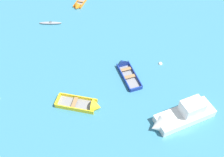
% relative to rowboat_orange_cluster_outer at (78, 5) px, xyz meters
% --- Properties ---
extents(rowboat_orange_cluster_outer, '(2.14, 3.37, 1.01)m').
position_rel_rowboat_orange_cluster_outer_xyz_m(rowboat_orange_cluster_outer, '(0.00, 0.00, 0.00)').
color(rowboat_orange_cluster_outer, gray).
rests_on(rowboat_orange_cluster_outer, ground_plane).
extents(rowboat_yellow_near_camera, '(4.57, 2.63, 1.37)m').
position_rel_rowboat_orange_cluster_outer_xyz_m(rowboat_yellow_near_camera, '(1.04, -17.56, 0.08)').
color(rowboat_yellow_near_camera, gray).
rests_on(rowboat_yellow_near_camera, ground_plane).
extents(rowboat_deep_blue_outer_right, '(2.41, 4.65, 1.26)m').
position_rel_rowboat_orange_cluster_outer_xyz_m(rowboat_deep_blue_outer_right, '(5.12, -12.87, 0.06)').
color(rowboat_deep_blue_outer_right, gray).
rests_on(rowboat_deep_blue_outer_right, ground_plane).
extents(kayak_grey_outer_left, '(2.93, 0.71, 0.28)m').
position_rel_rowboat_orange_cluster_outer_xyz_m(kayak_grey_outer_left, '(-3.57, -3.85, -0.00)').
color(kayak_grey_outer_left, gray).
rests_on(kayak_grey_outer_left, ground_plane).
extents(motor_launch_white_back_row_left, '(6.41, 3.68, 2.42)m').
position_rel_rowboat_orange_cluster_outer_xyz_m(motor_launch_white_back_row_left, '(9.38, -19.70, 0.52)').
color(motor_launch_white_back_row_left, white).
rests_on(motor_launch_white_back_row_left, ground_plane).
extents(mooring_buoy_near_foreground, '(0.45, 0.45, 0.45)m').
position_rel_rowboat_orange_cluster_outer_xyz_m(mooring_buoy_near_foreground, '(9.13, -12.34, -0.14)').
color(mooring_buoy_near_foreground, silver).
rests_on(mooring_buoy_near_foreground, ground_plane).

